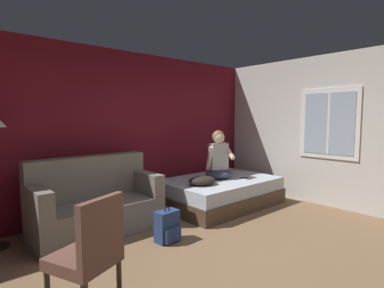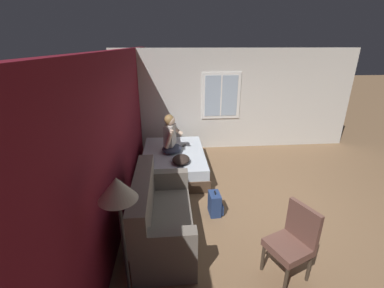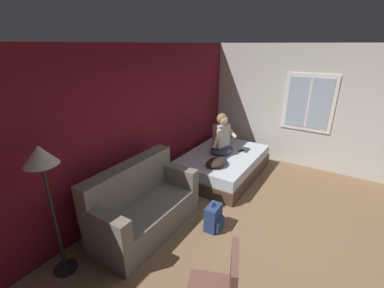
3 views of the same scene
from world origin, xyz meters
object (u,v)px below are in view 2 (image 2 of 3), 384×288
Objects in this scene: couch at (159,217)px; throw_pillow at (181,160)px; bed at (174,162)px; side_chair at (293,240)px; cell_phone at (184,146)px; floor_lamp at (119,204)px; person_seated at (171,137)px; backpack at (215,204)px.

couch reaches higher than throw_pillow.
side_chair is at bearing -154.65° from bed.
cell_phone is at bearing -10.95° from couch.
couch is 1.57m from floor_lamp.
person_seated is (0.02, 0.05, 0.60)m from bed.
floor_lamp is at bearing 105.80° from cell_phone.
bed is 0.67m from throw_pillow.
couch is at bearing 173.77° from bed.
side_chair is 2.75m from throw_pillow.
side_chair is (-0.77, -1.67, 0.14)m from couch.
throw_pillow is at bearing 110.86° from cell_phone.
couch is at bearing 175.12° from person_seated.
side_chair reaches higher than backpack.
floor_lamp is at bearing 166.30° from couch.
bed is 2.38× the size of person_seated.
floor_lamp is (-2.82, 0.67, 0.88)m from throw_pillow.
cell_phone is at bearing 19.07° from side_chair.
backpack is (1.32, 0.74, -0.34)m from side_chair.
bed is 2.13× the size of side_chair.
couch reaches higher than side_chair.
side_chair is at bearing -152.30° from throw_pillow.
backpack is 1.29m from throw_pillow.
person_seated is 3.50m from floor_lamp.
backpack is at bearing -154.23° from throw_pillow.
side_chair is 2.18m from floor_lamp.
bed is at bearing 82.13° from cell_phone.
person_seated is 6.08× the size of cell_phone.
side_chair is 6.81× the size of cell_phone.
throw_pillow is at bearing -13.45° from floor_lamp.
cell_phone is at bearing -6.74° from throw_pillow.
backpack is (-1.69, -0.69, -0.04)m from bed.
couch is 2.32m from person_seated.
backpack is (0.55, -0.93, -0.20)m from couch.
floor_lamp is at bearing 100.92° from side_chair.
throw_pillow is (1.67, -0.39, 0.16)m from couch.
backpack is 3.18× the size of cell_phone.
throw_pillow is 0.28× the size of floor_lamp.
cell_phone is (0.36, -0.26, 0.25)m from bed.
person_seated is 1.98m from backpack.
couch is 1.74× the size of side_chair.
bed is at bearing -6.23° from couch.
person_seated is 1.82× the size of throw_pillow.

